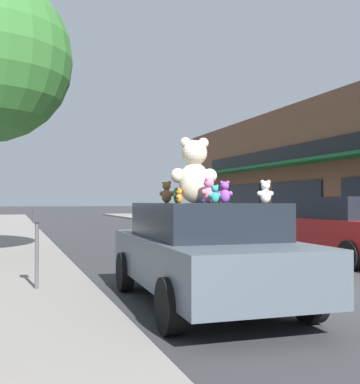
{
  "coord_description": "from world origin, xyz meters",
  "views": [
    {
      "loc": [
        -5.28,
        -6.52,
        1.53
      ],
      "look_at": [
        -2.28,
        2.02,
        1.69
      ],
      "focal_mm": 45.0,
      "sensor_mm": 36.0,
      "label": 1
    }
  ],
  "objects": [
    {
      "name": "teddy_bear_teal",
      "position": [
        -2.61,
        -0.38,
        1.62
      ],
      "size": [
        0.19,
        0.12,
        0.26
      ],
      "rotation": [
        0.0,
        0.0,
        3.23
      ],
      "color": "teal",
      "rests_on": "plush_art_car"
    },
    {
      "name": "parked_car_far_center",
      "position": [
        2.59,
        3.47,
        0.84
      ],
      "size": [
        1.93,
        4.12,
        1.62
      ],
      "color": "maroon",
      "rests_on": "ground_plane"
    },
    {
      "name": "teddy_bear_purple",
      "position": [
        -2.15,
        0.3,
        1.66
      ],
      "size": [
        0.26,
        0.2,
        0.35
      ],
      "rotation": [
        0.0,
        0.0,
        2.72
      ],
      "color": "purple",
      "rests_on": "plush_art_car"
    },
    {
      "name": "teddy_bear_pink",
      "position": [
        -2.59,
        -0.11,
        1.67
      ],
      "size": [
        0.28,
        0.23,
        0.38
      ],
      "rotation": [
        0.0,
        0.0,
        3.71
      ],
      "color": "pink",
      "rests_on": "plush_art_car"
    },
    {
      "name": "teddy_bear_giant",
      "position": [
        -2.67,
        0.26,
        1.97
      ],
      "size": [
        0.74,
        0.48,
        0.99
      ],
      "rotation": [
        0.0,
        0.0,
        2.99
      ],
      "color": "beige",
      "rests_on": "plush_art_car"
    },
    {
      "name": "teddy_bear_blue",
      "position": [
        -2.27,
        0.92,
        1.67
      ],
      "size": [
        0.27,
        0.2,
        0.36
      ],
      "rotation": [
        0.0,
        0.0,
        2.76
      ],
      "color": "blue",
      "rests_on": "plush_art_car"
    },
    {
      "name": "plush_art_car",
      "position": [
        -2.61,
        0.04,
        0.79
      ],
      "size": [
        2.15,
        4.51,
        1.49
      ],
      "rotation": [
        0.0,
        0.0,
        -0.04
      ],
      "color": "#4C5660",
      "rests_on": "ground_plane"
    },
    {
      "name": "teddy_bear_green",
      "position": [
        -2.76,
        0.84,
        1.61
      ],
      "size": [
        0.16,
        0.18,
        0.25
      ],
      "rotation": [
        0.0,
        0.0,
        4.11
      ],
      "color": "green",
      "rests_on": "plush_art_car"
    },
    {
      "name": "teddy_bear_brown",
      "position": [
        -2.86,
        1.05,
        1.67
      ],
      "size": [
        0.25,
        0.24,
        0.36
      ],
      "rotation": [
        0.0,
        0.0,
        2.43
      ],
      "color": "olive",
      "rests_on": "plush_art_car"
    },
    {
      "name": "teddy_bear_orange",
      "position": [
        -2.93,
        0.2,
        1.6
      ],
      "size": [
        0.13,
        0.16,
        0.22
      ],
      "rotation": [
        0.0,
        0.0,
        4.17
      ],
      "color": "orange",
      "rests_on": "plush_art_car"
    },
    {
      "name": "parking_meter",
      "position": [
        -4.9,
        1.45,
        0.94
      ],
      "size": [
        0.14,
        0.1,
        1.27
      ],
      "color": "#4C4C51",
      "rests_on": "sidewalk_near"
    },
    {
      "name": "teddy_bear_white",
      "position": [
        -2.14,
        -0.96,
        1.64
      ],
      "size": [
        0.23,
        0.15,
        0.31
      ],
      "rotation": [
        0.0,
        0.0,
        2.93
      ],
      "color": "white",
      "rests_on": "plush_art_car"
    },
    {
      "name": "ground_plane",
      "position": [
        0.0,
        0.0,
        0.0
      ],
      "size": [
        260.0,
        260.0,
        0.0
      ],
      "primitive_type": "plane",
      "color": "#333335"
    }
  ]
}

